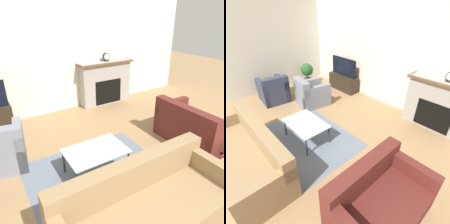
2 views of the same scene
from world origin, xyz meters
TOP-DOWN VIEW (x-y plane):
  - wall_back at (0.00, 4.79)m, footprint 8.78×0.06m
  - wall_left at (-2.92, 2.38)m, footprint 0.06×7.76m
  - area_rug at (0.09, 2.00)m, footprint 2.14×1.84m
  - fireplace at (1.75, 4.58)m, footprint 1.55×0.40m
  - tv_stand at (-1.27, 4.49)m, footprint 1.08×0.37m
  - tv at (-1.27, 4.49)m, footprint 1.02×0.06m
  - couch_sectional at (0.11, 0.89)m, footprint 2.15×0.86m
  - couch_loveseat at (2.14, 1.90)m, footprint 0.86×1.38m
  - armchair_by_window at (-2.09, 2.37)m, footprint 0.94×0.83m
  - armchair_accent at (-1.12, 3.08)m, footprint 0.82×0.92m
  - coffee_table at (0.09, 2.09)m, footprint 0.94×0.64m
  - potted_plant at (-2.47, 3.83)m, footprint 0.44×0.44m

SIDE VIEW (x-z plane):
  - area_rug at x=0.09m, z-range 0.00..0.00m
  - tv_stand at x=-1.27m, z-range 0.00..0.52m
  - couch_sectional at x=0.11m, z-range -0.12..0.70m
  - couch_loveseat at x=2.14m, z-range -0.12..0.70m
  - armchair_by_window at x=-2.09m, z-range -0.11..0.71m
  - armchair_accent at x=-1.12m, z-range -0.11..0.71m
  - coffee_table at x=0.09m, z-range 0.17..0.60m
  - potted_plant at x=-2.47m, z-range 0.09..0.87m
  - fireplace at x=1.75m, z-range 0.03..1.19m
  - tv at x=-1.27m, z-range 0.52..1.09m
  - wall_back at x=0.00m, z-range 0.00..2.70m
  - wall_left at x=-2.92m, z-range 0.00..2.70m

